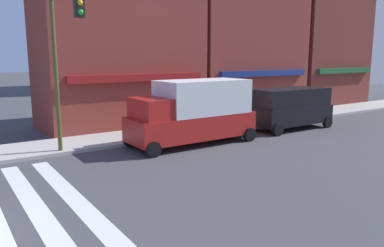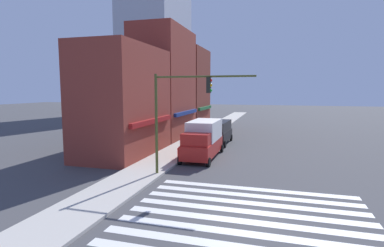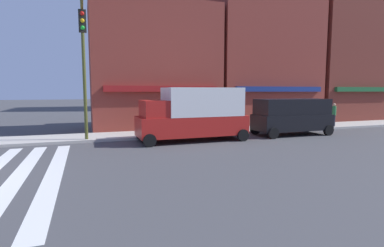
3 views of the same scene
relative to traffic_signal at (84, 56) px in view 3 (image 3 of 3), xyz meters
The scene contains 6 objects.
storefront_row 16.13m from the traffic_signal, 24.26° to the left, with size 27.38×5.30×12.46m.
traffic_signal is the anchor object (origin of this frame).
box_truck_red 6.53m from the traffic_signal, ahead, with size 6.22×2.42×3.04m.
van_black 13.02m from the traffic_signal, ahead, with size 5.03×2.22×2.34m.
pedestrian_green_top 18.33m from the traffic_signal, ahead, with size 0.32×0.32×1.77m.
fire_hydrant 6.19m from the traffic_signal, 18.67° to the left, with size 0.24×0.24×0.84m.
Camera 3 is at (4.91, -11.29, 2.84)m, focal length 28.00 mm.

